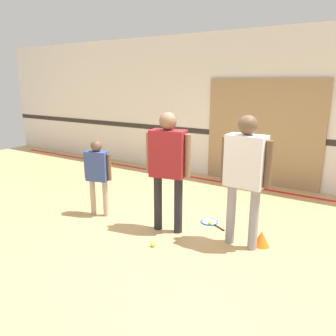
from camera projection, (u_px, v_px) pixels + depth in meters
The scene contains 11 objects.
ground_plane at pixel (181, 234), 4.77m from camera, with size 16.00×16.00×0.00m, color tan.
wall_back at pixel (255, 109), 6.90m from camera, with size 16.00×0.07×3.20m.
wall_panel at pixel (263, 133), 6.86m from camera, with size 2.44×0.05×2.22m.
floor_stripe at pixel (244, 186), 6.97m from camera, with size 14.40×0.10×0.01m.
person_instructor at pixel (168, 160), 4.62m from camera, with size 0.66×0.36×1.75m.
person_student_left at pixel (98, 170), 5.26m from camera, with size 0.46×0.28×1.26m.
person_student_right at pixel (245, 168), 4.17m from camera, with size 0.67×0.29×1.76m.
racket_spare_on_floor at pixel (210, 222), 5.15m from camera, with size 0.51×0.37×0.03m.
tennis_ball_near_instructor at pixel (153, 244), 4.40m from camera, with size 0.07×0.07×0.07m, color #CCE038.
tennis_ball_by_spare_racket at pixel (210, 223), 5.07m from camera, with size 0.07×0.07×0.07m, color #CCE038.
training_cone at pixel (262, 238), 4.41m from camera, with size 0.22×0.22×0.21m.
Camera 1 is at (2.15, -3.80, 2.16)m, focal length 35.00 mm.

